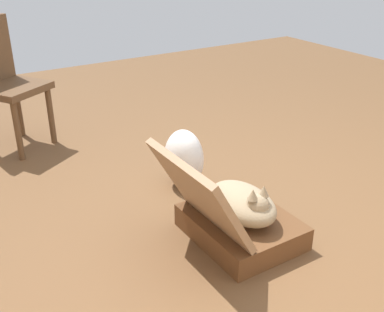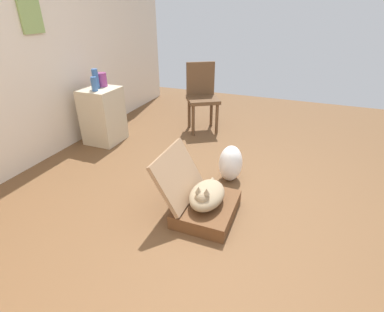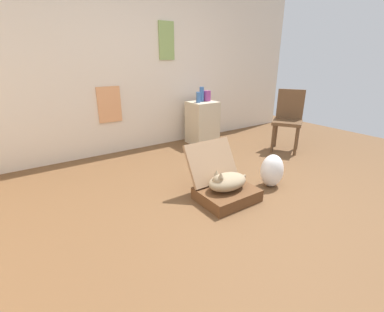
% 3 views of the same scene
% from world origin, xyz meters
% --- Properties ---
extents(ground_plane, '(7.68, 7.68, 0.00)m').
position_xyz_m(ground_plane, '(0.00, 0.00, 0.00)').
color(ground_plane, brown).
rests_on(ground_plane, ground).
extents(suitcase_base, '(0.58, 0.47, 0.13)m').
position_xyz_m(suitcase_base, '(-0.06, 0.08, 0.06)').
color(suitcase_base, brown).
rests_on(suitcase_base, ground).
extents(suitcase_lid, '(0.58, 0.26, 0.43)m').
position_xyz_m(suitcase_lid, '(-0.06, 0.34, 0.34)').
color(suitcase_lid, '#9B7756').
rests_on(suitcase_lid, suitcase_base).
extents(cat, '(0.52, 0.28, 0.23)m').
position_xyz_m(cat, '(-0.07, 0.08, 0.21)').
color(cat, '#998466').
rests_on(cat, suitcase_base).
extents(plastic_bag_white, '(0.28, 0.24, 0.38)m').
position_xyz_m(plastic_bag_white, '(0.58, 0.04, 0.19)').
color(plastic_bag_white, white).
rests_on(plastic_bag_white, ground).
extents(chair, '(0.57, 0.57, 0.94)m').
position_xyz_m(chair, '(1.82, 0.80, 0.51)').
color(chair, brown).
rests_on(chair, ground).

